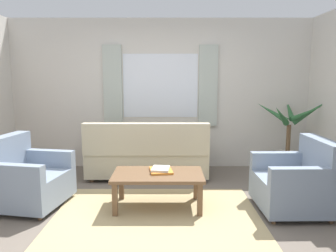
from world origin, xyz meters
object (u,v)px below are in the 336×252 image
(coffee_table, at_px, (160,178))
(book_stack_on_table, at_px, (162,170))
(couch, at_px, (149,155))
(potted_plant, at_px, (291,145))
(armchair_left, at_px, (27,178))
(armchair_right, at_px, (299,183))

(coffee_table, relative_size, book_stack_on_table, 3.07)
(couch, relative_size, potted_plant, 1.48)
(couch, height_order, armchair_left, couch)
(armchair_left, relative_size, potted_plant, 0.76)
(armchair_right, distance_m, potted_plant, 1.61)
(armchair_left, bearing_deg, book_stack_on_table, -79.31)
(couch, height_order, coffee_table, couch)
(armchair_right, bearing_deg, couch, -126.16)
(couch, distance_m, armchair_right, 2.29)
(book_stack_on_table, bearing_deg, couch, 101.72)
(couch, bearing_deg, book_stack_on_table, 101.72)
(coffee_table, xyz_separation_m, potted_plant, (2.13, 1.44, 0.10))
(armchair_left, relative_size, coffee_table, 0.88)
(coffee_table, distance_m, book_stack_on_table, 0.11)
(armchair_left, height_order, book_stack_on_table, armchair_left)
(book_stack_on_table, height_order, potted_plant, potted_plant)
(couch, bearing_deg, armchair_right, 144.89)
(armchair_left, height_order, potted_plant, potted_plant)
(book_stack_on_table, bearing_deg, armchair_right, -5.67)
(armchair_left, distance_m, armchair_right, 3.32)
(couch, relative_size, armchair_left, 1.96)
(couch, height_order, book_stack_on_table, couch)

